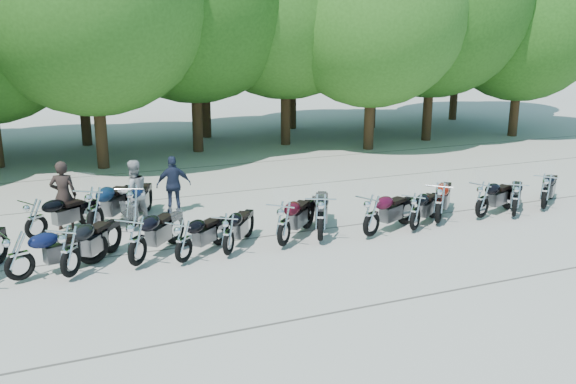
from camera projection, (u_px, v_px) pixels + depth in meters
name	position (u px, v px, depth m)	size (l,w,h in m)	color
ground	(312.00, 253.00, 14.21)	(90.00, 90.00, 0.00)	gray
tree_6	(373.00, 11.00, 25.14)	(8.00, 8.00, 9.82)	#3A2614
tree_8	(523.00, 20.00, 28.57)	(7.53, 7.53, 9.25)	#3A2614
tree_11	(77.00, 19.00, 26.15)	(7.56, 7.56, 9.28)	#3A2614
tree_12	(203.00, 15.00, 28.15)	(7.88, 7.88, 9.67)	#3A2614
tree_13	(292.00, 10.00, 30.74)	(8.31, 8.31, 10.20)	#3A2614
tree_14	(375.00, 14.00, 31.00)	(8.02, 8.02, 9.84)	#3A2614
motorcycle_1	(19.00, 255.00, 12.36)	(0.66, 2.18, 1.23)	#0C1235
motorcycle_2	(70.00, 250.00, 12.52)	(0.70, 2.30, 1.30)	black
motorcycle_3	(137.00, 240.00, 13.13)	(0.71, 2.33, 1.32)	black
motorcycle_4	(183.00, 240.00, 13.35)	(0.62, 2.03, 1.15)	black
motorcycle_5	(228.00, 233.00, 13.79)	(0.62, 2.04, 1.15)	black
motorcycle_6	(284.00, 223.00, 14.34)	(0.69, 2.28, 1.29)	#380711
motorcycle_7	(321.00, 216.00, 14.68)	(0.74, 2.43, 1.38)	black
motorcycle_8	(372.00, 215.00, 15.02)	(0.68, 2.22, 1.26)	#3A071A
motorcycle_9	(416.00, 211.00, 15.52)	(0.62, 2.05, 1.16)	black
motorcycle_10	(439.00, 202.00, 16.05)	(0.70, 2.31, 1.31)	maroon
motorcycle_11	(483.00, 199.00, 16.54)	(0.64, 2.12, 1.20)	black
motorcycle_12	(515.00, 198.00, 16.66)	(0.63, 2.07, 1.17)	black
motorcycle_13	(546.00, 190.00, 17.35)	(0.66, 2.17, 1.22)	black
motorcycle_14	(35.00, 218.00, 14.83)	(0.65, 2.13, 1.21)	black
motorcycle_15	(94.00, 209.00, 15.16)	(0.77, 2.54, 1.43)	#0D213D
motorcycle_16	(133.00, 205.00, 15.69)	(0.73, 2.38, 1.35)	#0C1838
rider_0	(64.00, 195.00, 15.69)	(0.66, 0.44, 1.82)	black
rider_1	(134.00, 192.00, 16.17)	(0.84, 0.66, 1.73)	#A0A0A3
rider_2	(174.00, 185.00, 17.11)	(0.97, 0.40, 1.65)	#1C243C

